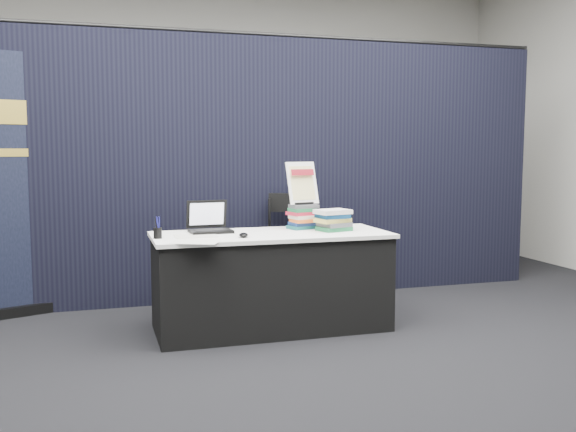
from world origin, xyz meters
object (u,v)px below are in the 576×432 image
(info_sign, at_px, (302,184))
(book_stack_short, at_px, (333,220))
(pullup_banner, at_px, (1,201))
(laptop, at_px, (210,225))
(book_stack_tall, at_px, (303,217))
(display_table, at_px, (271,281))
(stacking_chair, at_px, (298,244))

(info_sign, bearing_deg, book_stack_short, -60.50)
(book_stack_short, height_order, pullup_banner, pullup_banner)
(laptop, relative_size, book_stack_tall, 1.42)
(display_table, xyz_separation_m, laptop, (-0.44, 0.19, 0.43))
(display_table, relative_size, book_stack_short, 6.62)
(stacking_chair, bearing_deg, info_sign, -78.58)
(laptop, bearing_deg, stacking_chair, 25.58)
(stacking_chair, bearing_deg, laptop, -126.49)
(laptop, xyz_separation_m, info_sign, (0.75, 0.01, 0.31))
(pullup_banner, bearing_deg, info_sign, -37.95)
(book_stack_tall, bearing_deg, display_table, -152.03)
(book_stack_short, distance_m, stacking_chair, 0.74)
(display_table, height_order, stacking_chair, stacking_chair)
(laptop, height_order, pullup_banner, pullup_banner)
(pullup_banner, bearing_deg, book_stack_short, -40.99)
(info_sign, bearing_deg, laptop, 168.36)
(book_stack_short, relative_size, stacking_chair, 0.27)
(display_table, relative_size, laptop, 5.49)
(laptop, bearing_deg, pullup_banner, 151.27)
(book_stack_tall, distance_m, book_stack_short, 0.26)
(display_table, distance_m, laptop, 0.65)
(book_stack_short, bearing_deg, info_sign, 131.69)
(display_table, xyz_separation_m, book_stack_short, (0.50, -0.01, 0.46))
(info_sign, bearing_deg, pullup_banner, 149.99)
(laptop, relative_size, book_stack_short, 1.21)
(pullup_banner, xyz_separation_m, stacking_chair, (2.44, -0.28, -0.41))
(display_table, height_order, laptop, laptop)
(book_stack_short, bearing_deg, pullup_banner, 159.14)
(book_stack_tall, bearing_deg, pullup_banner, 161.50)
(book_stack_short, bearing_deg, display_table, 178.57)
(info_sign, relative_size, stacking_chair, 0.36)
(stacking_chair, bearing_deg, book_stack_short, -58.77)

